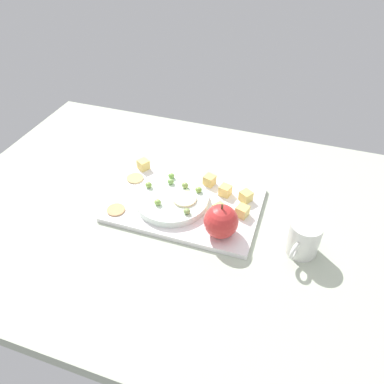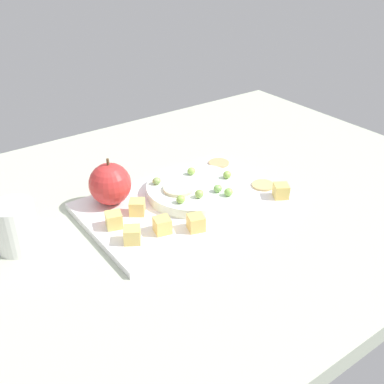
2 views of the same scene
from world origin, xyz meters
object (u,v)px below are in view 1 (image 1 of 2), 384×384
grape_1 (158,202)px  grape_6 (149,185)px  cheese_cube_4 (242,211)px  grape_2 (199,190)px  cracker_1 (135,178)px  grape_4 (171,176)px  platter (186,204)px  cheese_cube_1 (220,210)px  cup (303,238)px  cheese_cube_5 (143,165)px  cracker_0 (116,210)px  grape_0 (187,211)px  cheese_cube_0 (246,196)px  grape_5 (185,185)px  apple_slice_0 (185,199)px  apple_whole (221,221)px  grape_3 (171,181)px  cheese_cube_3 (225,190)px  cheese_cube_2 (209,180)px  serving_dish (172,199)px

grape_1 → grape_6: bearing=131.6°
cheese_cube_4 → grape_2: size_ratio=1.59×
cracker_1 → grape_4: size_ratio=2.66×
platter → cheese_cube_1: size_ratio=13.79×
grape_1 → grape_6: same height
cup → cheese_cube_5: bearing=161.1°
cracker_0 → grape_4: (9.28, 14.26, 2.48)cm
grape_1 → grape_6: (-4.81, 5.41, 0.01)cm
cup → cheese_cube_1: bearing=167.5°
cheese_cube_4 → grape_0: 13.55cm
cheese_cube_1 → cheese_cube_0: bearing=54.5°
grape_0 → grape_5: (-3.62, 8.91, 0.10)cm
grape_1 → grape_4: same height
grape_4 → apple_slice_0: bearing=-48.7°
grape_1 → grape_5: (4.15, 8.21, 0.04)cm
apple_whole → grape_3: 20.05cm
grape_5 → grape_6: bearing=-162.7°
grape_0 → cup: cup is taller
apple_slice_0 → cheese_cube_5: bearing=145.9°
cheese_cube_3 → grape_1: bearing=-141.7°
platter → cheese_cube_5: bearing=148.9°
cracker_0 → cup: size_ratio=0.45×
cheese_cube_0 → cheese_cube_5: size_ratio=1.00×
cracker_0 → grape_1: size_ratio=2.66×
grape_6 → grape_3: bearing=32.9°
cheese_cube_1 → cheese_cube_2: 11.71cm
cheese_cube_4 → platter: bearing=179.6°
cheese_cube_3 → cracker_1: cheese_cube_3 is taller
serving_dish → grape_1: (-2.16, -3.91, 1.71)cm
cheese_cube_1 → grape_2: grape_2 is taller
grape_6 → serving_dish: bearing=-12.2°
grape_0 → cracker_1: bearing=151.1°
platter → grape_6: bearing=177.7°
apple_whole → cup: (18.20, 1.81, -1.09)cm
platter → cracker_0: (-15.34, -8.42, 0.83)cm
grape_4 → grape_6: (-4.18, -5.43, -0.00)cm
cracker_1 → grape_2: 19.04cm
platter → apple_slice_0: (0.21, -1.28, 2.85)cm
grape_5 → grape_6: same height
apple_slice_0 → cheese_cube_3: bearing=41.2°
cheese_cube_5 → grape_0: grape_0 is taller
cheese_cube_0 → grape_1: 22.38cm
grape_5 → serving_dish: bearing=-114.8°
grape_4 → cup: size_ratio=0.17×
cheese_cube_4 → grape_4: size_ratio=1.59×
grape_1 → cup: 34.83cm
cheese_cube_1 → cup: 20.70cm
grape_1 → grape_0: bearing=-5.1°
cheese_cube_4 → grape_6: size_ratio=1.59×
serving_dish → grape_6: size_ratio=10.94×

